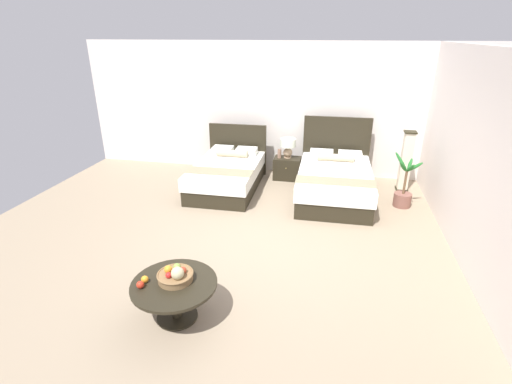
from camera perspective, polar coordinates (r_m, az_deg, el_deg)
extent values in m
cube|color=gray|center=(5.90, 0.51, -7.69)|extent=(9.44, 10.34, 0.02)
cube|color=white|center=(8.55, 5.10, 12.30)|extent=(9.44, 0.12, 2.85)
cube|color=white|center=(5.93, 30.40, 4.36)|extent=(0.12, 5.94, 2.85)
cube|color=black|center=(7.78, -4.47, 1.44)|extent=(1.24, 2.00, 0.30)
cube|color=white|center=(7.69, -4.53, 3.35)|extent=(1.28, 2.04, 0.25)
cube|color=black|center=(8.58, -2.76, 6.50)|extent=(1.29, 0.08, 1.13)
cube|color=white|center=(8.37, -5.02, 6.39)|extent=(0.44, 0.31, 0.14)
cube|color=white|center=(8.24, -1.43, 6.21)|extent=(0.44, 0.31, 0.14)
cylinder|color=#BEAC89|center=(8.07, -3.65, 5.86)|extent=(0.67, 0.16, 0.15)
cube|color=gray|center=(7.21, -5.55, 3.09)|extent=(1.28, 0.42, 0.01)
cube|color=black|center=(7.50, 11.66, 0.22)|extent=(1.36, 2.17, 0.31)
cube|color=white|center=(7.40, 11.83, 2.28)|extent=(1.40, 2.21, 0.26)
cube|color=black|center=(8.37, 11.98, 6.44)|extent=(1.41, 0.08, 1.37)
cube|color=white|center=(8.10, 9.88, 5.76)|extent=(0.48, 0.31, 0.14)
cube|color=white|center=(8.12, 14.03, 5.44)|extent=(0.48, 0.31, 0.14)
cylinder|color=#BEAC89|center=(7.87, 11.96, 5.13)|extent=(0.73, 0.16, 0.15)
cube|color=gray|center=(6.78, 11.92, 1.58)|extent=(1.40, 0.41, 0.01)
cube|color=black|center=(8.33, 4.73, 3.59)|extent=(0.58, 0.39, 0.48)
sphere|color=tan|center=(8.11, 4.55, 3.60)|extent=(0.02, 0.02, 0.02)
cylinder|color=tan|center=(8.27, 4.80, 5.29)|extent=(0.16, 0.16, 0.02)
ellipsoid|color=tan|center=(8.24, 4.83, 5.98)|extent=(0.20, 0.20, 0.19)
cylinder|color=#99844C|center=(8.21, 4.85, 6.75)|extent=(0.02, 0.02, 0.04)
cylinder|color=silver|center=(8.18, 4.88, 7.46)|extent=(0.33, 0.33, 0.17)
cylinder|color=#9A745E|center=(8.21, 3.56, 5.78)|extent=(0.08, 0.08, 0.18)
torus|color=#9A745E|center=(8.19, 3.58, 6.43)|extent=(0.08, 0.08, 0.01)
cylinder|color=black|center=(4.62, -11.80, -17.91)|extent=(0.46, 0.46, 0.02)
cylinder|color=black|center=(4.49, -12.02, -15.90)|extent=(0.12, 0.12, 0.44)
cylinder|color=black|center=(4.35, -12.28, -13.46)|extent=(0.95, 0.95, 0.04)
cylinder|color=olive|center=(4.35, -12.10, -12.45)|extent=(0.38, 0.38, 0.08)
torus|color=olive|center=(4.33, -12.14, -12.02)|extent=(0.40, 0.40, 0.02)
sphere|color=orange|center=(4.35, -13.14, -11.32)|extent=(0.09, 0.09, 0.09)
sphere|color=red|center=(4.27, -13.10, -12.17)|extent=(0.07, 0.07, 0.07)
sphere|color=#C3B98C|center=(4.23, -11.79, -11.94)|extent=(0.14, 0.14, 0.14)
sphere|color=#B03A25|center=(4.31, -11.01, -11.54)|extent=(0.08, 0.08, 0.08)
sphere|color=#84B246|center=(4.38, -11.87, -11.02)|extent=(0.08, 0.08, 0.08)
sphere|color=red|center=(4.33, -17.11, -13.27)|extent=(0.08, 0.08, 0.08)
sphere|color=orange|center=(4.40, -16.48, -12.55)|extent=(0.08, 0.08, 0.08)
cube|color=black|center=(8.36, 21.13, 0.47)|extent=(0.23, 0.23, 0.03)
cube|color=beige|center=(8.17, 21.73, 4.36)|extent=(0.19, 0.19, 1.17)
cube|color=black|center=(8.02, 22.35, 8.40)|extent=(0.23, 0.23, 0.02)
cylinder|color=brown|center=(7.53, 21.25, -1.09)|extent=(0.32, 0.32, 0.25)
cylinder|color=brown|center=(7.41, 21.63, 1.35)|extent=(0.04, 0.04, 0.44)
ellipsoid|color=#266D2B|center=(7.34, 22.91, 3.51)|extent=(0.28, 0.07, 0.22)
ellipsoid|color=#266D2B|center=(7.40, 22.26, 3.84)|extent=(0.15, 0.24, 0.25)
ellipsoid|color=#266D2B|center=(7.32, 21.12, 4.30)|extent=(0.28, 0.17, 0.36)
ellipsoid|color=#266D2B|center=(7.19, 21.38, 3.56)|extent=(0.23, 0.27, 0.30)
ellipsoid|color=#266D2B|center=(7.20, 22.38, 3.36)|extent=(0.12, 0.27, 0.26)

